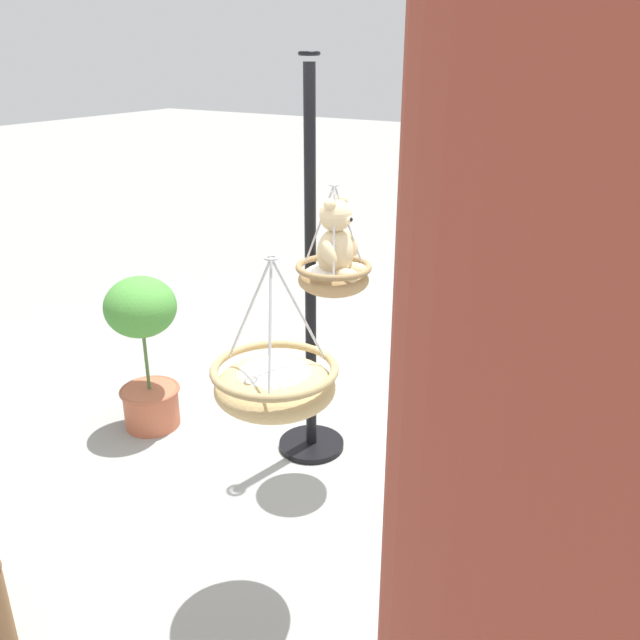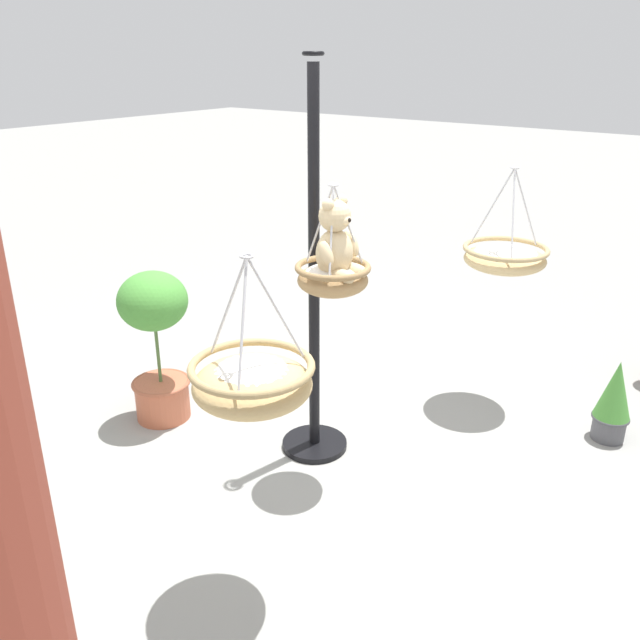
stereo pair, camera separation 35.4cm
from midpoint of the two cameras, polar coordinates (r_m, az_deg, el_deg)
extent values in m
plane|color=gray|center=(4.45, 1.68, -12.22)|extent=(40.00, 40.00, 0.00)
cylinder|color=black|center=(4.07, 1.97, 3.77)|extent=(0.07, 0.07, 2.46)
cylinder|color=black|center=(4.60, 1.77, -10.66)|extent=(0.44, 0.44, 0.04)
torus|color=black|center=(3.86, 2.24, 21.94)|extent=(0.12, 0.12, 0.02)
ellipsoid|color=#A37F51|center=(3.80, 3.78, 3.40)|extent=(0.41, 0.41, 0.17)
torus|color=olive|center=(3.78, 3.81, 4.50)|extent=(0.44, 0.44, 0.04)
ellipsoid|color=silver|center=(3.79, 3.78, 3.68)|extent=(0.36, 0.36, 0.14)
cylinder|color=#B7B7BC|center=(3.62, 3.82, 7.58)|extent=(0.18, 0.11, 0.47)
cylinder|color=#B7B7BC|center=(3.75, 5.19, 8.07)|extent=(0.18, 0.11, 0.47)
cylinder|color=#B7B7BC|center=(3.76, 2.69, 8.17)|extent=(0.01, 0.20, 0.47)
torus|color=#B7B7BC|center=(3.66, 4.00, 11.51)|extent=(0.06, 0.06, 0.01)
ellipsoid|color=#D1B789|center=(3.75, 3.97, 5.70)|extent=(0.23, 0.20, 0.28)
sphere|color=#D1B789|center=(3.69, 4.06, 8.91)|extent=(0.19, 0.19, 0.18)
ellipsoid|color=beige|center=(3.66, 4.95, 8.54)|extent=(0.09, 0.07, 0.06)
sphere|color=black|center=(3.64, 5.32, 8.52)|extent=(0.03, 0.03, 0.03)
sphere|color=#D1B789|center=(3.73, 4.63, 10.17)|extent=(0.07, 0.07, 0.07)
sphere|color=#D1B789|center=(3.62, 3.53, 9.84)|extent=(0.07, 0.07, 0.07)
ellipsoid|color=#D1B789|center=(3.82, 5.37, 6.54)|extent=(0.07, 0.14, 0.18)
ellipsoid|color=#D1B789|center=(3.62, 3.30, 5.70)|extent=(0.07, 0.14, 0.18)
ellipsoid|color=#D1B789|center=(3.78, 5.73, 4.18)|extent=(0.09, 0.16, 0.09)
ellipsoid|color=#D1B789|center=(3.67, 4.68, 3.69)|extent=(0.09, 0.16, 0.09)
ellipsoid|color=tan|center=(4.98, 17.60, 4.97)|extent=(0.58, 0.58, 0.17)
torus|color=tan|center=(4.96, 17.71, 5.83)|extent=(0.60, 0.60, 0.04)
ellipsoid|color=silver|center=(4.97, 17.63, 5.18)|extent=(0.51, 0.51, 0.14)
cylinder|color=#B7B7BC|center=(4.76, 18.38, 8.66)|extent=(0.25, 0.15, 0.58)
cylinder|color=#B7B7BC|center=(4.98, 19.29, 9.10)|extent=(0.25, 0.15, 0.58)
cylinder|color=#B7B7BC|center=(4.93, 16.64, 9.31)|extent=(0.01, 0.28, 0.58)
torus|color=#B7B7BC|center=(4.84, 18.51, 12.31)|extent=(0.06, 0.06, 0.01)
ellipsoid|color=tan|center=(2.95, -2.42, -5.69)|extent=(0.54, 0.54, 0.20)
torus|color=tan|center=(2.91, -2.45, -4.10)|extent=(0.56, 0.56, 0.04)
ellipsoid|color=silver|center=(2.94, -2.43, -5.34)|extent=(0.47, 0.47, 0.16)
cylinder|color=#B7B7BC|center=(2.69, -2.95, -0.45)|extent=(0.23, 0.14, 0.51)
cylinder|color=#B7B7BC|center=(2.85, -0.21, 0.89)|extent=(0.23, 0.14, 0.51)
cylinder|color=#B7B7BC|center=(2.88, -4.44, 1.07)|extent=(0.01, 0.26, 0.51)
torus|color=#B7B7BC|center=(2.72, -2.62, 5.46)|extent=(0.06, 0.06, 0.01)
cylinder|color=#4C4C51|center=(5.14, 25.44, -8.37)|extent=(0.22, 0.22, 0.18)
torus|color=#444449|center=(5.10, 25.59, -7.60)|extent=(0.25, 0.25, 0.03)
cylinder|color=#382819|center=(5.10, 25.58, -7.65)|extent=(0.20, 0.20, 0.03)
cone|color=#478E38|center=(5.00, 26.00, -5.43)|extent=(0.24, 0.24, 0.42)
cylinder|color=#BC6042|center=(4.98, -11.42, -6.72)|extent=(0.39, 0.39, 0.29)
torus|color=#A9573B|center=(4.91, -11.54, -5.33)|extent=(0.42, 0.42, 0.03)
cylinder|color=#382819|center=(4.91, -11.53, -5.39)|extent=(0.34, 0.34, 0.03)
cylinder|color=#4C6B38|center=(4.81, -11.74, -2.97)|extent=(0.02, 0.02, 0.43)
ellipsoid|color=#478E38|center=(4.66, -12.13, 1.58)|extent=(0.49, 0.49, 0.41)
camera|label=1|loc=(0.18, -87.43, 1.06)|focal=37.19mm
camera|label=2|loc=(0.18, 92.57, -1.06)|focal=37.19mm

